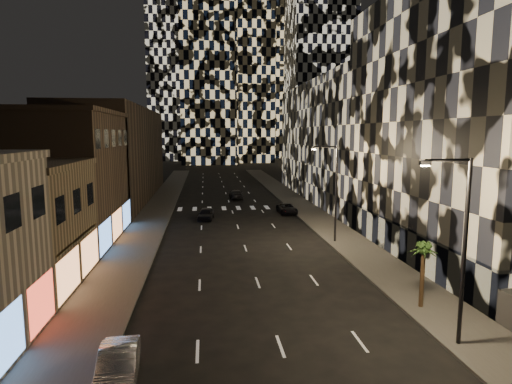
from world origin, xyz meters
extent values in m
cube|color=#47443F|center=(-10.00, 50.00, 0.07)|extent=(4.00, 120.00, 0.15)
cube|color=#47443F|center=(10.00, 50.00, 0.07)|extent=(4.00, 120.00, 0.15)
cube|color=#4C4C47|center=(-7.90, 50.00, 0.07)|extent=(0.20, 120.00, 0.15)
cube|color=#4C4C47|center=(7.90, 50.00, 0.07)|extent=(0.20, 120.00, 0.15)
cube|color=#4F3C2D|center=(-17.00, 33.50, 6.00)|extent=(10.00, 15.00, 12.00)
cube|color=#4F3C2D|center=(-17.00, 60.00, 7.00)|extent=(10.00, 40.00, 14.00)
cube|color=#232326|center=(20.00, 24.50, 11.00)|extent=(16.00, 25.00, 22.00)
cube|color=#383838|center=(12.30, 24.50, 1.50)|extent=(0.60, 25.00, 3.00)
cube|color=#232326|center=(20.00, 57.00, 9.00)|extent=(16.00, 40.00, 18.00)
cube|color=black|center=(35.00, 135.00, 50.00)|extent=(20.00, 20.00, 100.00)
cube|color=black|center=(-12.00, 165.00, 60.00)|extent=(24.00, 24.00, 120.00)
cube|color=black|center=(-2.00, 140.00, 47.50)|extent=(18.00, 18.00, 95.00)
cylinder|color=black|center=(8.60, 10.00, 4.65)|extent=(0.20, 0.20, 9.00)
cylinder|color=black|center=(7.50, 10.00, 9.05)|extent=(2.20, 0.14, 0.14)
cube|color=black|center=(6.40, 10.00, 8.93)|extent=(0.50, 0.25, 0.18)
cube|color=#FFEAB2|center=(6.40, 10.00, 8.81)|extent=(0.35, 0.18, 0.06)
cylinder|color=black|center=(8.60, 30.00, 4.65)|extent=(0.20, 0.20, 9.00)
cylinder|color=black|center=(7.50, 30.00, 9.05)|extent=(2.20, 0.14, 0.14)
cube|color=black|center=(6.40, 30.00, 8.93)|extent=(0.50, 0.25, 0.18)
cube|color=#FFEAB2|center=(6.40, 30.00, 8.81)|extent=(0.35, 0.18, 0.06)
imported|color=#A8A9AD|center=(-7.20, 8.73, 0.72)|extent=(1.89, 4.51, 1.45)
imported|color=black|center=(-3.50, 42.30, 0.71)|extent=(2.24, 4.37, 1.42)
imported|color=black|center=(1.31, 58.52, 0.70)|extent=(2.01, 4.83, 1.40)
imported|color=black|center=(6.93, 45.18, 0.63)|extent=(2.29, 4.63, 1.26)
cylinder|color=#47331E|center=(9.00, 14.43, 1.82)|extent=(0.25, 0.25, 3.35)
sphere|color=#234217|center=(9.00, 14.43, 3.65)|extent=(0.73, 0.73, 0.73)
cone|color=#234217|center=(9.26, 14.38, 3.60)|extent=(1.48, 0.53, 0.88)
cone|color=#234217|center=(9.19, 14.60, 3.60)|extent=(1.27, 1.19, 0.88)
cone|color=#234217|center=(8.98, 14.69, 3.60)|extent=(0.38, 1.47, 0.88)
cone|color=#234217|center=(8.79, 14.58, 3.60)|extent=(1.35, 1.07, 0.88)
cone|color=#234217|center=(8.75, 14.35, 3.60)|extent=(1.47, 0.69, 0.88)
cone|color=#234217|center=(8.90, 14.19, 3.60)|extent=(0.82, 1.45, 0.88)
cone|color=#234217|center=(9.13, 14.20, 3.60)|extent=(0.96, 1.41, 0.88)
camera|label=1|loc=(-3.50, -8.28, 10.27)|focal=30.00mm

